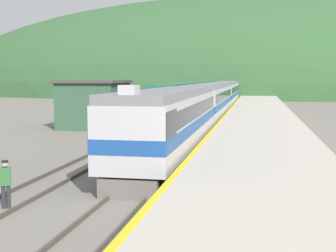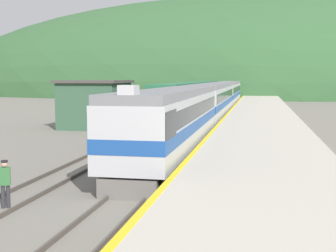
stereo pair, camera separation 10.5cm
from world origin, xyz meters
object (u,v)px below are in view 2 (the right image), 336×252
express_train_lead_car (172,121)px  carriage_third (227,93)px  carriage_second (212,101)px  siding_train (192,96)px  track_worker (5,181)px

express_train_lead_car → carriage_third: 45.76m
express_train_lead_car → carriage_second: bearing=90.0°
siding_train → track_worker: (0.25, -47.56, -1.04)m
express_train_lead_car → carriage_second: 22.06m
carriage_second → siding_train: bearing=105.9°
carriage_second → track_worker: bearing=-96.7°
carriage_third → siding_train: (-4.11, -9.24, -0.13)m
express_train_lead_car → carriage_third: bearing=90.0°
carriage_second → carriage_third: size_ratio=1.00×
carriage_second → track_worker: (-3.86, -33.10, -1.17)m
carriage_second → carriage_third: bearing=90.0°
carriage_third → siding_train: carriage_third is taller
carriage_third → track_worker: bearing=-93.9°
track_worker → carriage_third: bearing=86.1°
carriage_third → siding_train: size_ratio=0.56×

